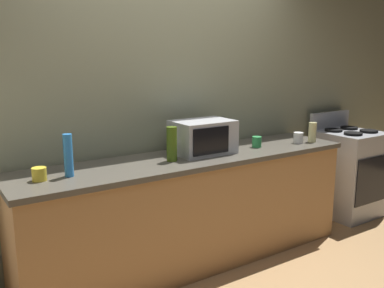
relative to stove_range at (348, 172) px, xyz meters
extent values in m
plane|color=#A87F51|center=(-2.00, -0.40, -0.46)|extent=(8.00, 8.00, 0.00)
cube|color=gray|center=(-2.00, 0.41, 0.89)|extent=(6.40, 0.10, 2.70)
cube|color=#B27F4C|center=(-2.00, 0.00, -0.03)|extent=(2.80, 0.60, 0.86)
cube|color=#514C42|center=(-2.00, 0.00, 0.42)|extent=(2.84, 0.64, 0.04)
cube|color=#B7BABF|center=(0.00, 0.00, -0.01)|extent=(0.60, 0.60, 0.90)
cube|color=black|center=(0.00, -0.30, -0.01)|extent=(0.55, 0.02, 0.48)
cube|color=#B7BABF|center=(0.00, 0.28, 0.53)|extent=(0.60, 0.04, 0.18)
cylinder|color=black|center=(-0.13, -0.12, 0.45)|extent=(0.18, 0.18, 0.02)
cylinder|color=black|center=(0.13, -0.12, 0.45)|extent=(0.18, 0.18, 0.02)
cylinder|color=black|center=(-0.13, 0.12, 0.45)|extent=(0.18, 0.18, 0.02)
cylinder|color=black|center=(0.13, 0.12, 0.45)|extent=(0.18, 0.18, 0.02)
cube|color=#B7BABF|center=(-1.86, 0.05, 0.57)|extent=(0.48, 0.34, 0.27)
cube|color=black|center=(-1.90, -0.12, 0.57)|extent=(0.34, 0.01, 0.21)
cylinder|color=#338CE5|center=(-2.99, -0.03, 0.58)|extent=(0.06, 0.06, 0.28)
cylinder|color=#4C6B19|center=(-2.21, -0.04, 0.57)|extent=(0.08, 0.08, 0.26)
cylinder|color=beige|center=(-0.76, -0.13, 0.53)|extent=(0.07, 0.07, 0.18)
cylinder|color=#2D8C47|center=(-1.34, -0.02, 0.49)|extent=(0.08, 0.08, 0.09)
cylinder|color=white|center=(-0.91, -0.10, 0.49)|extent=(0.09, 0.09, 0.10)
cylinder|color=yellow|center=(-3.18, -0.02, 0.48)|extent=(0.09, 0.09, 0.09)
camera|label=1|loc=(-3.78, -2.70, 1.22)|focal=39.35mm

